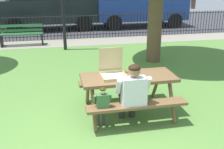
# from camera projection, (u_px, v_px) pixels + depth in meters

# --- Properties ---
(ground) EXTENTS (28.00, 12.23, 0.02)m
(ground) POSITION_uv_depth(u_px,v_px,m) (82.00, 97.00, 6.26)
(ground) COLOR #538039
(cobblestone_walkway) EXTENTS (28.00, 1.40, 0.01)m
(cobblestone_walkway) POSITION_uv_depth(u_px,v_px,m) (69.00, 43.00, 11.25)
(cobblestone_walkway) COLOR gray
(street_asphalt) EXTENTS (28.00, 7.80, 0.01)m
(street_asphalt) POSITION_uv_depth(u_px,v_px,m) (64.00, 24.00, 15.49)
(street_asphalt) COLOR #38383D
(picnic_table_foreground) EXTENTS (1.82, 1.50, 0.79)m
(picnic_table_foreground) POSITION_uv_depth(u_px,v_px,m) (128.00, 84.00, 5.34)
(picnic_table_foreground) COLOR brown
(picnic_table_foreground) RESTS_ON ground
(pizza_box_open) EXTENTS (0.49, 0.53, 0.52)m
(pizza_box_open) POSITION_uv_depth(u_px,v_px,m) (112.00, 69.00, 5.26)
(pizza_box_open) COLOR tan
(pizza_box_open) RESTS_ON picnic_table_foreground
(adult_at_table) EXTENTS (0.61, 0.59, 1.19)m
(adult_at_table) POSITION_uv_depth(u_px,v_px,m) (132.00, 92.00, 4.84)
(adult_at_table) COLOR #2C2C2C
(adult_at_table) RESTS_ON ground
(child_at_table) EXTENTS (0.31, 0.30, 0.82)m
(child_at_table) POSITION_uv_depth(u_px,v_px,m) (102.00, 104.00, 4.76)
(child_at_table) COLOR #3F3F3F
(child_at_table) RESTS_ON ground
(iron_fence_streetside) EXTENTS (22.28, 0.03, 1.05)m
(iron_fence_streetside) POSITION_uv_depth(u_px,v_px,m) (67.00, 27.00, 11.71)
(iron_fence_streetside) COLOR black
(iron_fence_streetside) RESTS_ON ground
(park_bench_center) EXTENTS (1.60, 0.47, 0.85)m
(park_bench_center) POSITION_uv_depth(u_px,v_px,m) (22.00, 35.00, 10.64)
(park_bench_center) COLOR #286436
(park_bench_center) RESTS_ON ground
(parked_car_left) EXTENTS (4.78, 2.24, 2.46)m
(parked_car_left) POSITION_uv_depth(u_px,v_px,m) (48.00, 3.00, 13.57)
(parked_car_left) COLOR black
(parked_car_left) RESTS_ON ground
(parked_car_center) EXTENTS (4.72, 2.11, 2.46)m
(parked_car_center) POSITION_uv_depth(u_px,v_px,m) (140.00, 1.00, 14.45)
(parked_car_center) COLOR #203C93
(parked_car_center) RESTS_ON ground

